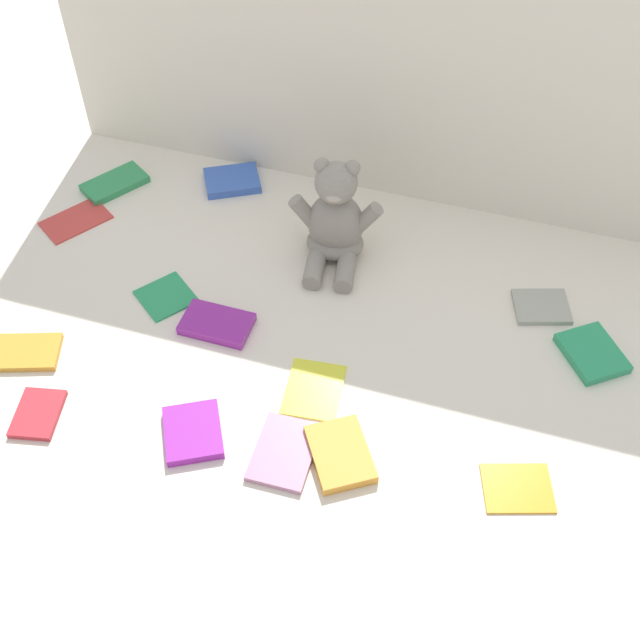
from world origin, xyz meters
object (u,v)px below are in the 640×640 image
Objects in this scene: teddy_bear at (335,222)px; book_case_13 at (193,432)px; book_case_8 at (541,307)px; book_case_9 at (232,181)px; book_case_0 at (166,296)px; book_case_3 at (217,324)px; book_case_10 at (38,414)px; book_case_2 at (340,454)px; book_case_7 at (592,353)px; book_case_11 at (115,183)px; book_case_1 at (22,352)px; book_case_6 at (76,220)px; book_case_12 at (518,488)px; book_case_4 at (284,452)px; book_case_5 at (314,389)px.

teddy_bear reaches higher than book_case_13.
book_case_13 is (-0.53, -0.47, 0.00)m from book_case_8.
book_case_0 is at bearing -28.49° from book_case_9.
book_case_0 is at bearing 93.99° from book_case_13.
book_case_10 is at bearing -37.82° from book_case_3.
book_case_2 reaches higher than book_case_3.
book_case_7 is at bearing -149.03° from book_case_8.
book_case_10 is 0.73× the size of book_case_11.
book_case_7 is 1.13× the size of book_case_8.
book_case_8 is at bearing 101.81° from book_case_7.
book_case_3 is at bearing 93.97° from book_case_8.
book_case_1 is 0.37m from book_case_6.
book_case_12 is (-0.09, -0.32, -0.00)m from book_case_7.
book_case_13 is at bearing 174.03° from book_case_7.
book_case_13 is (0.37, -0.07, 0.00)m from book_case_1.
teddy_bear reaches higher than book_case_11.
book_case_4 reaches higher than book_case_12.
book_case_3 is 0.31m from book_case_4.
teddy_bear reaches higher than book_case_1.
book_case_12 is at bearing 152.98° from book_case_2.
book_case_2 is at bearing -80.93° from teddy_bear.
book_case_13 is at bearing 36.12° from book_case_5.
teddy_bear is at bearing 34.11° from book_case_9.
book_case_1 reaches higher than book_case_6.
teddy_bear reaches higher than book_case_6.
book_case_3 reaches higher than book_case_5.
book_case_10 is 0.90× the size of book_case_13.
book_case_10 is at bearing 22.13° from book_case_1.
book_case_2 is at bearing -4.47° from book_case_11.
book_case_1 is (-0.47, -0.43, -0.08)m from teddy_bear.
book_case_10 reaches higher than book_case_5.
book_case_11 is 1.09m from book_case_12.
book_case_3 is 0.70m from book_case_7.
book_case_1 reaches higher than book_case_8.
book_case_10 is (-0.38, -0.54, -0.08)m from teddy_bear.
book_case_13 is at bearing 2.40° from book_case_4.
teddy_bear is 0.64m from book_case_1.
book_case_4 is 0.74m from book_case_6.
book_case_2 is (0.62, -0.04, 0.00)m from book_case_1.
teddy_bear is 2.04× the size of book_case_12.
book_case_12 is at bearing 160.51° from book_case_5.
book_case_4 and book_case_8 have the same top height.
book_case_11 reaches higher than book_case_12.
book_case_5 is 1.12× the size of book_case_12.
book_case_6 is 0.62m from book_case_13.
book_case_0 is at bearing -40.08° from book_case_4.
book_case_13 is at bearing 176.99° from book_case_10.
teddy_bear is 2.03× the size of book_case_13.
book_case_9 reaches higher than book_case_1.
teddy_bear is at bearing 113.25° from book_case_1.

